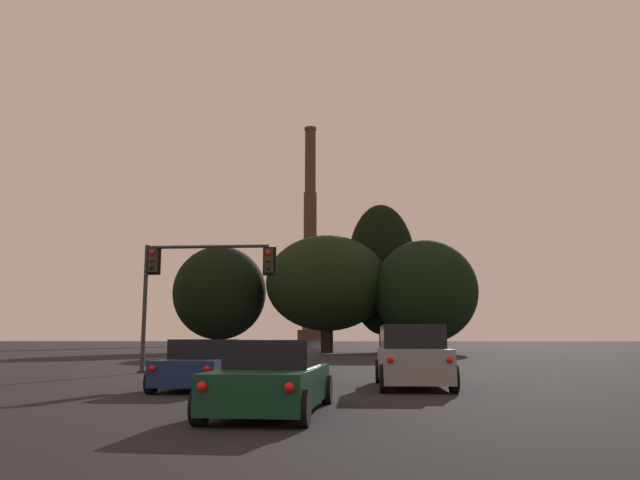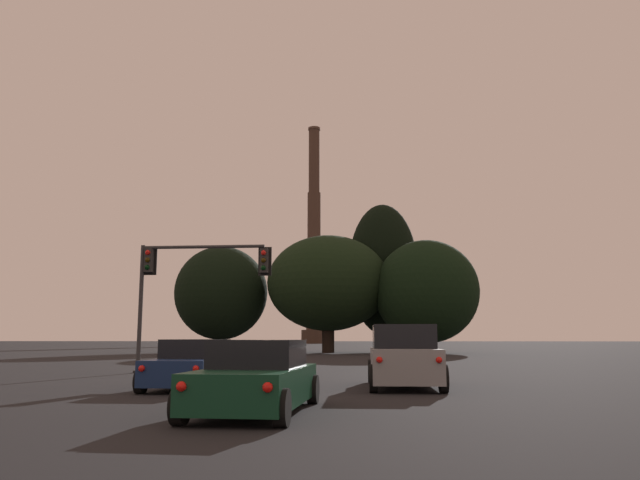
{
  "view_description": "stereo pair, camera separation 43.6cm",
  "coord_description": "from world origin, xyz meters",
  "px_view_note": "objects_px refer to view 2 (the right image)",
  "views": [
    {
      "loc": [
        1.63,
        0.39,
        1.46
      ],
      "look_at": [
        -2.25,
        49.79,
        9.28
      ],
      "focal_mm": 35.0,
      "sensor_mm": 36.0,
      "label": 1
    },
    {
      "loc": [
        2.07,
        0.43,
        1.46
      ],
      "look_at": [
        -2.25,
        49.79,
        9.28
      ],
      "focal_mm": 35.0,
      "sensor_mm": 36.0,
      "label": 2
    }
  ],
  "objects_px": {
    "traffic_light_overhead_left": "(186,274)",
    "sedan_left_lane_front": "(194,365)",
    "smokestack": "(314,256)",
    "suv_right_lane_front": "(403,357)",
    "sedan_center_lane_second": "(257,378)"
  },
  "relations": [
    {
      "from": "traffic_light_overhead_left",
      "to": "sedan_left_lane_front",
      "type": "bearing_deg",
      "value": -70.44
    },
    {
      "from": "sedan_left_lane_front",
      "to": "smokestack",
      "type": "xyz_separation_m",
      "value": [
        -11.28,
        152.66,
        23.29
      ]
    },
    {
      "from": "suv_right_lane_front",
      "to": "sedan_left_lane_front",
      "type": "bearing_deg",
      "value": -173.35
    },
    {
      "from": "sedan_left_lane_front",
      "to": "sedan_center_lane_second",
      "type": "relative_size",
      "value": 0.99
    },
    {
      "from": "sedan_center_lane_second",
      "to": "smokestack",
      "type": "height_order",
      "value": "smokestack"
    },
    {
      "from": "sedan_left_lane_front",
      "to": "traffic_light_overhead_left",
      "type": "relative_size",
      "value": 0.8
    },
    {
      "from": "suv_right_lane_front",
      "to": "smokestack",
      "type": "bearing_deg",
      "value": 95.44
    },
    {
      "from": "sedan_left_lane_front",
      "to": "smokestack",
      "type": "distance_m",
      "value": 154.84
    },
    {
      "from": "sedan_center_lane_second",
      "to": "traffic_light_overhead_left",
      "type": "xyz_separation_m",
      "value": [
        -5.79,
        13.72,
        3.55
      ]
    },
    {
      "from": "traffic_light_overhead_left",
      "to": "smokestack",
      "type": "height_order",
      "value": "smokestack"
    },
    {
      "from": "suv_right_lane_front",
      "to": "traffic_light_overhead_left",
      "type": "xyz_separation_m",
      "value": [
        -8.99,
        6.96,
        3.32
      ]
    },
    {
      "from": "suv_right_lane_front",
      "to": "smokestack",
      "type": "distance_m",
      "value": 154.55
    },
    {
      "from": "sedan_center_lane_second",
      "to": "traffic_light_overhead_left",
      "type": "relative_size",
      "value": 0.81
    },
    {
      "from": "suv_right_lane_front",
      "to": "sedan_center_lane_second",
      "type": "bearing_deg",
      "value": -116.47
    },
    {
      "from": "smokestack",
      "to": "traffic_light_overhead_left",
      "type": "bearing_deg",
      "value": -86.64
    }
  ]
}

